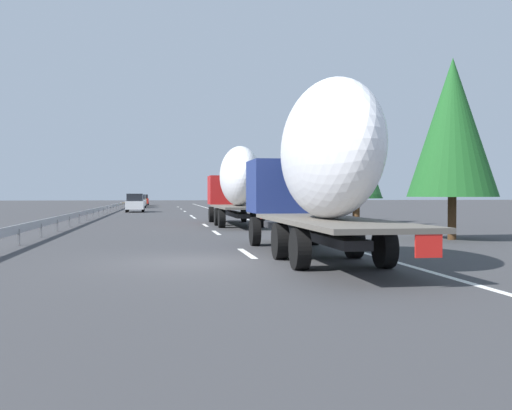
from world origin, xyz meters
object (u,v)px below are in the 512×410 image
object	(u,v)px
truck_lead	(237,183)
truck_trailing	(318,164)
car_white_van	(135,203)
car_silver_hatch	(139,201)
car_yellow_coupe	(141,200)
road_sign	(241,192)
car_red_compact	(143,200)

from	to	relation	value
truck_lead	truck_trailing	world-z (taller)	truck_trailing
truck_trailing	car_white_van	bearing A→B (deg)	8.58
truck_lead	car_white_van	world-z (taller)	truck_lead
car_white_van	car_silver_hatch	size ratio (longest dim) A/B	1.04
truck_lead	car_silver_hatch	xyz separation A→B (m)	(48.30, 7.35, -1.62)
car_yellow_coupe	road_sign	distance (m)	38.40
truck_lead	road_sign	distance (m)	20.89
car_yellow_coupe	car_red_compact	distance (m)	9.75
truck_lead	road_sign	bearing A→B (deg)	-8.53
car_silver_hatch	car_yellow_coupe	bearing A→B (deg)	0.28
car_yellow_coupe	car_red_compact	xyz separation A→B (m)	(9.75, -0.10, 0.00)
car_red_compact	truck_trailing	bearing A→B (deg)	-175.13
car_silver_hatch	car_red_compact	xyz separation A→B (m)	(19.03, -0.06, 0.01)
car_white_van	road_sign	world-z (taller)	road_sign
car_silver_hatch	car_yellow_coupe	size ratio (longest dim) A/B	1.01
car_red_compact	road_sign	bearing A→B (deg)	-167.45
car_silver_hatch	car_red_compact	world-z (taller)	car_red_compact
car_white_van	car_red_compact	bearing A→B (deg)	0.37
car_silver_hatch	car_white_van	bearing A→B (deg)	-179.12
road_sign	car_red_compact	bearing A→B (deg)	12.55
car_silver_hatch	car_yellow_coupe	world-z (taller)	car_yellow_coupe
car_red_compact	truck_lead	bearing A→B (deg)	-173.82
truck_lead	car_silver_hatch	world-z (taller)	truck_lead
truck_lead	car_yellow_coupe	size ratio (longest dim) A/B	2.74
car_white_van	car_yellow_coupe	bearing A→B (deg)	0.69
truck_lead	car_red_compact	xyz separation A→B (m)	(67.33, 7.29, -1.61)
truck_trailing	car_yellow_coupe	xyz separation A→B (m)	(75.84, 7.40, -1.80)
car_yellow_coupe	road_sign	size ratio (longest dim) A/B	1.46
car_white_van	car_silver_hatch	world-z (taller)	car_white_van
car_white_van	car_red_compact	distance (m)	38.87
truck_trailing	car_red_compact	size ratio (longest dim) A/B	2.88
truck_lead	truck_trailing	size ratio (longest dim) A/B	0.96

